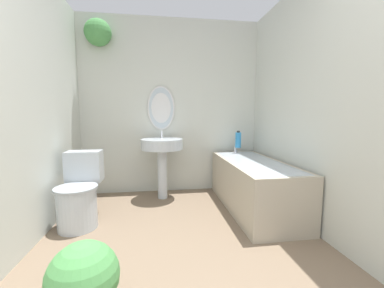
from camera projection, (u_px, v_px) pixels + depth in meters
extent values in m
cube|color=silver|center=(171.00, 107.00, 3.32)|extent=(2.57, 0.06, 2.40)
ellipsoid|color=silver|center=(161.00, 108.00, 3.26)|extent=(0.38, 0.02, 0.60)
ellipsoid|color=silver|center=(161.00, 108.00, 3.25)|extent=(0.34, 0.01, 0.56)
cylinder|color=silver|center=(98.00, 26.00, 2.95)|extent=(0.15, 0.15, 0.08)
sphere|color=#4C934C|center=(98.00, 32.00, 2.96)|extent=(0.33, 0.33, 0.33)
cube|color=silver|center=(10.00, 99.00, 1.72)|extent=(0.06, 2.97, 2.40)
cube|color=silver|center=(323.00, 102.00, 2.07)|extent=(0.06, 2.97, 2.40)
cylinder|color=silver|center=(77.00, 209.00, 2.25)|extent=(0.36, 0.36, 0.39)
cylinder|color=#A0A9B1|center=(76.00, 188.00, 2.23)|extent=(0.39, 0.39, 0.02)
cube|color=silver|center=(84.00, 166.00, 2.49)|extent=(0.35, 0.21, 0.32)
cylinder|color=silver|center=(162.00, 174.00, 3.07)|extent=(0.13, 0.13, 0.65)
cylinder|color=silver|center=(162.00, 144.00, 3.03)|extent=(0.54, 0.54, 0.13)
cylinder|color=silver|center=(162.00, 134.00, 3.16)|extent=(0.02, 0.02, 0.10)
cube|color=#B2A893|center=(253.00, 185.00, 2.73)|extent=(0.62, 1.51, 0.56)
cube|color=silver|center=(254.00, 163.00, 2.70)|extent=(0.52, 1.41, 0.04)
cylinder|color=silver|center=(236.00, 150.00, 3.34)|extent=(0.04, 0.04, 0.08)
cylinder|color=#2D84C6|center=(238.00, 140.00, 3.25)|extent=(0.08, 0.08, 0.21)
cylinder|color=black|center=(238.00, 132.00, 3.24)|extent=(0.04, 0.04, 0.02)
sphere|color=#4C934C|center=(83.00, 277.00, 1.13)|extent=(0.34, 0.34, 0.34)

